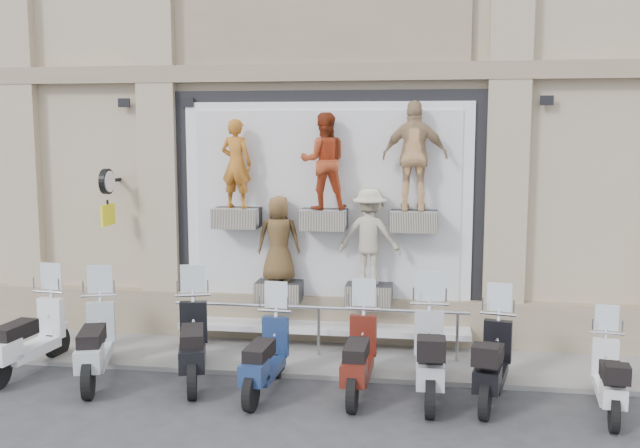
{
  "coord_description": "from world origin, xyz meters",
  "views": [
    {
      "loc": [
        1.76,
        -9.54,
        3.87
      ],
      "look_at": [
        0.04,
        1.9,
        2.33
      ],
      "focal_mm": 40.0,
      "sensor_mm": 36.0,
      "label": 1
    }
  ],
  "objects_px": {
    "guard_rail": "(319,333)",
    "scooter_d": "(192,327)",
    "scooter_f": "(359,341)",
    "scooter_i": "(610,364)",
    "scooter_h": "(493,347)",
    "scooter_g": "(430,339)",
    "scooter_c": "(95,328)",
    "scooter_b": "(27,322)",
    "clock_sign_bracket": "(107,190)",
    "scooter_e": "(265,342)"
  },
  "relations": [
    {
      "from": "scooter_d",
      "to": "scooter_h",
      "type": "bearing_deg",
      "value": -19.1
    },
    {
      "from": "scooter_h",
      "to": "scooter_f",
      "type": "bearing_deg",
      "value": -167.85
    },
    {
      "from": "scooter_e",
      "to": "scooter_g",
      "type": "height_order",
      "value": "scooter_g"
    },
    {
      "from": "scooter_b",
      "to": "scooter_i",
      "type": "xyz_separation_m",
      "value": [
        8.75,
        -0.34,
        -0.14
      ]
    },
    {
      "from": "scooter_c",
      "to": "scooter_d",
      "type": "xyz_separation_m",
      "value": [
        1.49,
        0.22,
        0.0
      ]
    },
    {
      "from": "guard_rail",
      "to": "scooter_e",
      "type": "bearing_deg",
      "value": -108.23
    },
    {
      "from": "scooter_h",
      "to": "clock_sign_bracket",
      "type": "bearing_deg",
      "value": 175.6
    },
    {
      "from": "clock_sign_bracket",
      "to": "scooter_h",
      "type": "bearing_deg",
      "value": -16.26
    },
    {
      "from": "scooter_d",
      "to": "scooter_h",
      "type": "relative_size",
      "value": 1.07
    },
    {
      "from": "scooter_b",
      "to": "scooter_g",
      "type": "distance_m",
      "value": 6.32
    },
    {
      "from": "scooter_c",
      "to": "scooter_d",
      "type": "relative_size",
      "value": 0.99
    },
    {
      "from": "scooter_d",
      "to": "scooter_h",
      "type": "xyz_separation_m",
      "value": [
        4.5,
        -0.15,
        -0.05
      ]
    },
    {
      "from": "scooter_d",
      "to": "scooter_e",
      "type": "xyz_separation_m",
      "value": [
        1.22,
        -0.34,
        -0.08
      ]
    },
    {
      "from": "scooter_g",
      "to": "scooter_f",
      "type": "bearing_deg",
      "value": -179.13
    },
    {
      "from": "clock_sign_bracket",
      "to": "scooter_g",
      "type": "distance_m",
      "value": 6.36
    },
    {
      "from": "scooter_g",
      "to": "scooter_i",
      "type": "distance_m",
      "value": 2.45
    },
    {
      "from": "guard_rail",
      "to": "scooter_f",
      "type": "distance_m",
      "value": 1.72
    },
    {
      "from": "guard_rail",
      "to": "scooter_d",
      "type": "relative_size",
      "value": 2.41
    },
    {
      "from": "scooter_b",
      "to": "guard_rail",
      "type": "bearing_deg",
      "value": 22.96
    },
    {
      "from": "scooter_f",
      "to": "scooter_g",
      "type": "relative_size",
      "value": 0.92
    },
    {
      "from": "scooter_c",
      "to": "scooter_i",
      "type": "bearing_deg",
      "value": -18.64
    },
    {
      "from": "scooter_i",
      "to": "scooter_b",
      "type": "bearing_deg",
      "value": -175.55
    },
    {
      "from": "scooter_b",
      "to": "scooter_h",
      "type": "relative_size",
      "value": 1.05
    },
    {
      "from": "scooter_g",
      "to": "scooter_h",
      "type": "bearing_deg",
      "value": -2.39
    },
    {
      "from": "scooter_f",
      "to": "scooter_h",
      "type": "xyz_separation_m",
      "value": [
        1.92,
        0.01,
        -0.0
      ]
    },
    {
      "from": "scooter_f",
      "to": "scooter_i",
      "type": "relative_size",
      "value": 1.14
    },
    {
      "from": "clock_sign_bracket",
      "to": "guard_rail",
      "type": "bearing_deg",
      "value": -6.84
    },
    {
      "from": "scooter_f",
      "to": "scooter_h",
      "type": "relative_size",
      "value": 1.0
    },
    {
      "from": "scooter_c",
      "to": "scooter_b",
      "type": "bearing_deg",
      "value": 154.49
    },
    {
      "from": "scooter_c",
      "to": "scooter_i",
      "type": "relative_size",
      "value": 1.22
    },
    {
      "from": "scooter_e",
      "to": "scooter_f",
      "type": "bearing_deg",
      "value": 10.97
    },
    {
      "from": "scooter_g",
      "to": "clock_sign_bracket",
      "type": "bearing_deg",
      "value": 160.65
    },
    {
      "from": "scooter_h",
      "to": "scooter_c",
      "type": "bearing_deg",
      "value": -167.45
    },
    {
      "from": "scooter_b",
      "to": "scooter_d",
      "type": "xyz_separation_m",
      "value": [
        2.72,
        0.05,
        0.02
      ]
    },
    {
      "from": "scooter_c",
      "to": "scooter_g",
      "type": "height_order",
      "value": "scooter_g"
    },
    {
      "from": "scooter_f",
      "to": "scooter_g",
      "type": "distance_m",
      "value": 1.03
    },
    {
      "from": "clock_sign_bracket",
      "to": "scooter_g",
      "type": "relative_size",
      "value": 0.48
    },
    {
      "from": "scooter_d",
      "to": "scooter_g",
      "type": "height_order",
      "value": "scooter_g"
    },
    {
      "from": "scooter_h",
      "to": "scooter_g",
      "type": "bearing_deg",
      "value": -169.6
    },
    {
      "from": "clock_sign_bracket",
      "to": "scooter_f",
      "type": "height_order",
      "value": "clock_sign_bracket"
    },
    {
      "from": "guard_rail",
      "to": "scooter_f",
      "type": "bearing_deg",
      "value": -60.98
    },
    {
      "from": "scooter_b",
      "to": "scooter_i",
      "type": "relative_size",
      "value": 1.2
    },
    {
      "from": "scooter_d",
      "to": "guard_rail",
      "type": "bearing_deg",
      "value": 19.62
    },
    {
      "from": "scooter_b",
      "to": "scooter_d",
      "type": "bearing_deg",
      "value": 6.98
    },
    {
      "from": "guard_rail",
      "to": "scooter_c",
      "type": "xyz_separation_m",
      "value": [
        -3.25,
        -1.54,
        0.38
      ]
    },
    {
      "from": "scooter_h",
      "to": "scooter_b",
      "type": "bearing_deg",
      "value": -168.96
    },
    {
      "from": "scooter_c",
      "to": "scooter_h",
      "type": "bearing_deg",
      "value": -16.7
    },
    {
      "from": "scooter_d",
      "to": "scooter_i",
      "type": "distance_m",
      "value": 6.05
    },
    {
      "from": "scooter_g",
      "to": "scooter_h",
      "type": "xyz_separation_m",
      "value": [
        0.89,
        -0.02,
        -0.07
      ]
    },
    {
      "from": "scooter_b",
      "to": "scooter_c",
      "type": "distance_m",
      "value": 1.24
    }
  ]
}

